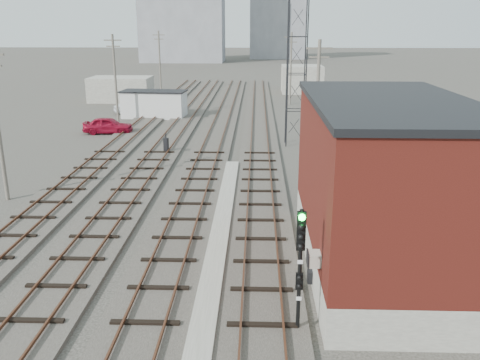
{
  "coord_description": "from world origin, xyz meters",
  "views": [
    {
      "loc": [
        2.26,
        -8.01,
        10.01
      ],
      "look_at": [
        1.41,
        17.29,
        2.2
      ],
      "focal_mm": 38.0,
      "sensor_mm": 36.0,
      "label": 1
    }
  ],
  "objects_px": {
    "site_trailer": "(154,104)",
    "car_red": "(108,125)",
    "car_silver": "(131,108)",
    "switch_stand": "(166,145)",
    "car_grey": "(146,104)",
    "signal_mast": "(300,261)"
  },
  "relations": [
    {
      "from": "site_trailer",
      "to": "car_silver",
      "type": "relative_size",
      "value": 1.9
    },
    {
      "from": "car_red",
      "to": "car_grey",
      "type": "relative_size",
      "value": 0.92
    },
    {
      "from": "switch_stand",
      "to": "car_red",
      "type": "height_order",
      "value": "switch_stand"
    },
    {
      "from": "signal_mast",
      "to": "car_grey",
      "type": "relative_size",
      "value": 0.89
    },
    {
      "from": "site_trailer",
      "to": "car_silver",
      "type": "bearing_deg",
      "value": 147.42
    },
    {
      "from": "car_red",
      "to": "car_silver",
      "type": "relative_size",
      "value": 1.2
    },
    {
      "from": "signal_mast",
      "to": "car_grey",
      "type": "height_order",
      "value": "signal_mast"
    },
    {
      "from": "switch_stand",
      "to": "site_trailer",
      "type": "relative_size",
      "value": 0.2
    },
    {
      "from": "site_trailer",
      "to": "car_grey",
      "type": "height_order",
      "value": "site_trailer"
    },
    {
      "from": "site_trailer",
      "to": "car_red",
      "type": "xyz_separation_m",
      "value": [
        -2.72,
        -8.73,
        -0.72
      ]
    },
    {
      "from": "switch_stand",
      "to": "car_silver",
      "type": "height_order",
      "value": "switch_stand"
    },
    {
      "from": "car_red",
      "to": "signal_mast",
      "type": "bearing_deg",
      "value": -156.49
    },
    {
      "from": "car_silver",
      "to": "signal_mast",
      "type": "bearing_deg",
      "value": 175.69
    },
    {
      "from": "car_silver",
      "to": "switch_stand",
      "type": "bearing_deg",
      "value": 176.74
    },
    {
      "from": "signal_mast",
      "to": "car_silver",
      "type": "bearing_deg",
      "value": 110.34
    },
    {
      "from": "site_trailer",
      "to": "signal_mast",
      "type": "bearing_deg",
      "value": -67.15
    },
    {
      "from": "car_red",
      "to": "car_silver",
      "type": "distance_m",
      "value": 11.26
    },
    {
      "from": "switch_stand",
      "to": "signal_mast",
      "type": "bearing_deg",
      "value": -59.39
    },
    {
      "from": "signal_mast",
      "to": "switch_stand",
      "type": "xyz_separation_m",
      "value": [
        -8.71,
        24.56,
        -1.96
      ]
    },
    {
      "from": "car_grey",
      "to": "car_silver",
      "type": "bearing_deg",
      "value": 173.52
    },
    {
      "from": "signal_mast",
      "to": "site_trailer",
      "type": "xyz_separation_m",
      "value": [
        -12.84,
        40.84,
        -1.16
      ]
    },
    {
      "from": "signal_mast",
      "to": "car_silver",
      "type": "distance_m",
      "value": 46.29
    }
  ]
}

